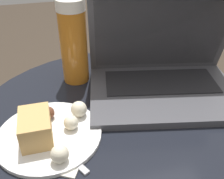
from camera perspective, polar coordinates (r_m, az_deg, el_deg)
name	(u,v)px	position (r m, az deg, el deg)	size (l,w,h in m)	color
table	(121,159)	(0.71, 2.05, -14.89)	(0.73, 0.73, 0.51)	#515156
napkin	(43,144)	(0.57, -14.78, -11.43)	(0.23, 0.21, 0.00)	silver
laptop	(162,72)	(0.70, 10.93, 3.83)	(0.42, 0.34, 0.27)	#47474C
beer_glass	(74,42)	(0.71, -8.37, 10.21)	(0.07, 0.07, 0.23)	#C6701E
snack_plate	(48,131)	(0.57, -13.81, -8.67)	(0.22, 0.22, 0.07)	white
fork	(54,143)	(0.56, -12.46, -11.22)	(0.10, 0.17, 0.00)	#B2B2B7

